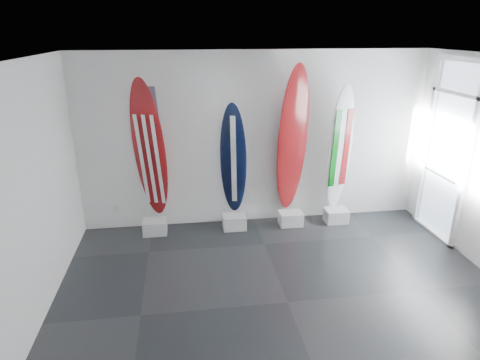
{
  "coord_description": "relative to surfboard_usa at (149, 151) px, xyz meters",
  "views": [
    {
      "loc": [
        -1.23,
        -4.29,
        3.3
      ],
      "look_at": [
        -0.42,
        1.4,
        1.19
      ],
      "focal_mm": 30.81,
      "sensor_mm": 36.0,
      "label": 1
    }
  ],
  "objects": [
    {
      "name": "floor",
      "position": [
        1.78,
        -2.28,
        -1.44
      ],
      "size": [
        6.0,
        6.0,
        0.0
      ],
      "primitive_type": "plane",
      "color": "black",
      "rests_on": "ground"
    },
    {
      "name": "ceiling",
      "position": [
        1.78,
        -2.28,
        1.56
      ],
      "size": [
        6.0,
        6.0,
        0.0
      ],
      "primitive_type": "plane",
      "rotation": [
        3.14,
        0.0,
        0.0
      ],
      "color": "white",
      "rests_on": "wall_back"
    },
    {
      "name": "wall_back",
      "position": [
        1.78,
        0.22,
        0.06
      ],
      "size": [
        6.0,
        0.0,
        6.0
      ],
      "primitive_type": "plane",
      "rotation": [
        1.57,
        0.0,
        0.0
      ],
      "color": "white",
      "rests_on": "ground"
    },
    {
      "name": "wall_front",
      "position": [
        1.78,
        -4.78,
        0.06
      ],
      "size": [
        6.0,
        0.0,
        6.0
      ],
      "primitive_type": "plane",
      "rotation": [
        -1.57,
        0.0,
        0.0
      ],
      "color": "white",
      "rests_on": "ground"
    },
    {
      "name": "wall_left",
      "position": [
        -1.22,
        -2.28,
        0.06
      ],
      "size": [
        0.0,
        5.0,
        5.0
      ],
      "primitive_type": "plane",
      "rotation": [
        1.57,
        0.0,
        1.57
      ],
      "color": "white",
      "rests_on": "ground"
    },
    {
      "name": "display_block_usa",
      "position": [
        0.0,
        -0.1,
        -1.32
      ],
      "size": [
        0.4,
        0.3,
        0.24
      ],
      "primitive_type": "cube",
      "color": "silver",
      "rests_on": "floor"
    },
    {
      "name": "surfboard_usa",
      "position": [
        0.0,
        0.0,
        0.0
      ],
      "size": [
        0.68,
        0.64,
        2.42
      ],
      "primitive_type": "ellipsoid",
      "rotation": [
        0.17,
        0.0,
        -0.34
      ],
      "color": "maroon",
      "rests_on": "display_block_usa"
    },
    {
      "name": "display_block_navy",
      "position": [
        1.37,
        -0.1,
        -1.32
      ],
      "size": [
        0.4,
        0.3,
        0.24
      ],
      "primitive_type": "cube",
      "color": "silver",
      "rests_on": "floor"
    },
    {
      "name": "surfboard_navy",
      "position": [
        1.37,
        0.0,
        -0.21
      ],
      "size": [
        0.52,
        0.42,
        1.99
      ],
      "primitive_type": "ellipsoid",
      "rotation": [
        0.12,
        0.0,
        -0.26
      ],
      "color": "black",
      "rests_on": "display_block_navy"
    },
    {
      "name": "display_block_swiss",
      "position": [
        2.39,
        -0.1,
        -1.32
      ],
      "size": [
        0.4,
        0.3,
        0.24
      ],
      "primitive_type": "cube",
      "color": "silver",
      "rests_on": "floor"
    },
    {
      "name": "surfboard_swiss",
      "position": [
        2.39,
        0.0,
        0.09
      ],
      "size": [
        0.65,
        0.46,
        2.59
      ],
      "primitive_type": "ellipsoid",
      "rotation": [
        0.08,
        0.0,
        0.31
      ],
      "color": "maroon",
      "rests_on": "display_block_swiss"
    },
    {
      "name": "display_block_italy",
      "position": [
        3.24,
        -0.1,
        -1.32
      ],
      "size": [
        0.4,
        0.3,
        0.24
      ],
      "primitive_type": "cube",
      "color": "silver",
      "rests_on": "floor"
    },
    {
      "name": "surfboard_italy",
      "position": [
        3.24,
        0.0,
        -0.08
      ],
      "size": [
        0.54,
        0.34,
        2.25
      ],
      "primitive_type": "ellipsoid",
      "rotation": [
        0.05,
        0.0,
        0.3
      ],
      "color": "white",
      "rests_on": "display_block_italy"
    },
    {
      "name": "wall_outlet",
      "position": [
        -0.67,
        0.2,
        -1.09
      ],
      "size": [
        0.09,
        0.02,
        0.13
      ],
      "primitive_type": "cube",
      "color": "silver",
      "rests_on": "wall_back"
    },
    {
      "name": "glass_door",
      "position": [
        4.75,
        -0.73,
        -0.02
      ],
      "size": [
        0.12,
        1.16,
        2.85
      ],
      "primitive_type": null,
      "color": "white",
      "rests_on": "floor"
    }
  ]
}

